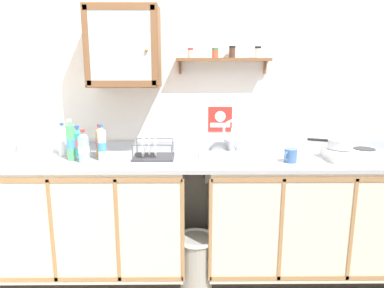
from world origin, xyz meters
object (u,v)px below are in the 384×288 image
bottle_water_clear_4 (102,144)px  mug (290,156)px  hot_plate_stove (353,154)px  bottle_water_blue_2 (84,148)px  bottle_juice_amber_0 (100,142)px  trash_bin (196,259)px  sink (233,162)px  bottle_soda_green_1 (71,142)px  bottle_opaque_white_3 (63,141)px  dish_rack (152,153)px  saucepan (340,143)px  wall_cabinet (124,47)px  bottle_detergent_teal_5 (78,142)px  warning_sign (220,120)px

bottle_water_clear_4 → mug: bottle_water_clear_4 is taller
hot_plate_stove → bottle_water_blue_2: 2.02m
bottle_juice_amber_0 → bottle_water_blue_2: bottle_juice_amber_0 is taller
trash_bin → bottle_water_blue_2: bearing=175.4°
sink → bottle_water_clear_4: size_ratio=1.92×
bottle_soda_green_1 → bottle_opaque_white_3: size_ratio=1.19×
dish_rack → mug: bearing=-7.7°
bottle_water_clear_4 → bottle_juice_amber_0: bearing=110.4°
bottle_soda_green_1 → bottle_opaque_white_3: bearing=127.6°
saucepan → bottle_juice_amber_0: bearing=177.5°
saucepan → bottle_opaque_white_3: (-2.15, 0.11, 0.00)m
wall_cabinet → dish_rack: bearing=-26.1°
bottle_juice_amber_0 → hot_plate_stove: bearing=-3.1°
saucepan → bottle_juice_amber_0: bottle_juice_amber_0 is taller
bottle_juice_amber_0 → bottle_detergent_teal_5: size_ratio=1.05×
bottle_soda_green_1 → wall_cabinet: size_ratio=0.53×
bottle_water_clear_4 → bottle_detergent_teal_5: bottle_water_clear_4 is taller
dish_rack → wall_cabinet: wall_cabinet is taller
mug → bottle_water_clear_4: bearing=177.2°
bottle_juice_amber_0 → bottle_opaque_white_3: bearing=174.3°
sink → hot_plate_stove: 0.91m
saucepan → bottle_detergent_teal_5: bearing=177.6°
bottle_water_blue_2 → trash_bin: 1.20m
sink → bottle_juice_amber_0: bearing=177.2°
bottle_water_clear_4 → mug: bearing=-2.8°
bottle_water_blue_2 → bottle_detergent_teal_5: (-0.10, 0.18, 0.00)m
bottle_soda_green_1 → warning_sign: 1.19m
dish_rack → hot_plate_stove: bearing=-2.0°
wall_cabinet → sink: bearing=-6.8°
bottle_opaque_white_3 → bottle_juice_amber_0: bearing=-5.7°
wall_cabinet → warning_sign: size_ratio=2.83×
bottle_soda_green_1 → bottle_detergent_teal_5: bearing=82.9°
bottle_detergent_teal_5 → wall_cabinet: 0.82m
bottle_water_clear_4 → sink: bearing=4.1°
mug → wall_cabinet: wall_cabinet is taller
saucepan → bottle_detergent_teal_5: size_ratio=1.33×
dish_rack → warning_sign: bearing=24.9°
bottle_opaque_white_3 → trash_bin: bearing=-14.8°
bottle_detergent_teal_5 → mug: (1.62, -0.19, -0.06)m
bottle_opaque_white_3 → wall_cabinet: (0.51, 0.02, 0.72)m
bottle_water_blue_2 → bottle_detergent_teal_5: 0.21m
bottle_water_clear_4 → trash_bin: bottle_water_clear_4 is taller
bottle_soda_green_1 → dish_rack: size_ratio=0.99×
hot_plate_stove → bottle_opaque_white_3: bottle_opaque_white_3 is taller
bottle_opaque_white_3 → wall_cabinet: size_ratio=0.44×
bottle_opaque_white_3 → saucepan: bearing=-3.0°
bottle_soda_green_1 → trash_bin: bearing=-8.1°
saucepan → sink: bearing=177.8°
bottle_soda_green_1 → bottle_water_blue_2: (0.11, -0.07, -0.03)m
bottle_soda_green_1 → wall_cabinet: bearing=22.3°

